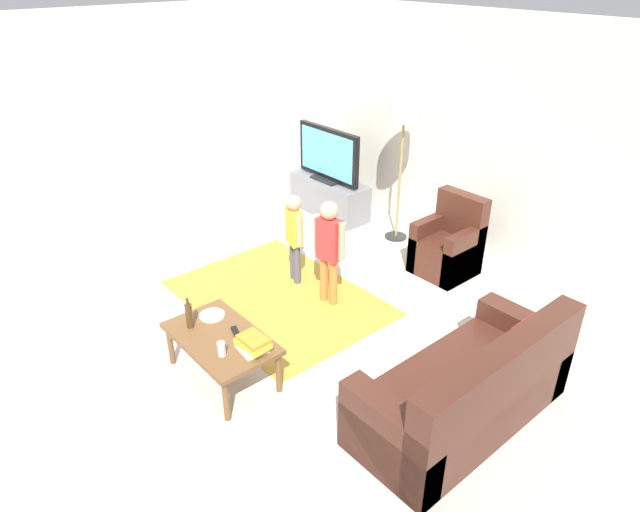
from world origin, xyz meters
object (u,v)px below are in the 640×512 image
floor_lamp (404,117)px  child_center (329,244)px  couch (471,394)px  soda_can (222,349)px  tv_remote (236,332)px  tv_stand (329,197)px  bottle (189,315)px  child_near_tv (294,231)px  armchair (449,247)px  book_stack (253,344)px  plate (212,315)px  coffee_table (221,341)px  tv (328,155)px

floor_lamp → child_center: size_ratio=1.59×
child_center → floor_lamp: bearing=109.2°
couch → soda_can: 1.93m
couch → tv_remote: (-1.63, -1.01, 0.14)m
tv_stand → bottle: 3.53m
couch → child_near_tv: bearing=172.6°
armchair → book_stack: 2.82m
child_center → plate: (0.01, -1.35, -0.25)m
child_center → book_stack: bearing=-65.1°
tv_stand → book_stack: 3.68m
tv_stand → couch: 4.10m
bottle → child_near_tv: bearing=110.4°
child_near_tv → plate: child_near_tv is taller
child_near_tv → bottle: 1.69m
tv_stand → armchair: size_ratio=1.33×
tv_stand → child_center: size_ratio=1.07×
tv_stand → coffee_table: bearing=-55.9°
child_near_tv → coffee_table: child_near_tv is taller
armchair → plate: 2.84m
child_center → coffee_table: bearing=-78.1°
book_stack → bottle: size_ratio=1.03×
tv_stand → armchair: bearing=-1.1°
child_near_tv → soda_can: 1.92m
tv → bottle: bearing=-60.6°
tv → tv_remote: tv is taller
couch → bottle: 2.34m
child_center → bottle: child_center is taller
tv_stand → floor_lamp: size_ratio=0.67×
floor_lamp → book_stack: (1.20, -3.00, -1.07)m
tv_remote → plate: 0.35m
child_center → bottle: 1.58m
floor_lamp → bottle: (0.60, -3.22, -1.01)m
couch → floor_lamp: floor_lamp is taller
book_stack → coffee_table: bearing=-162.1°
child_near_tv → child_center: 0.56m
armchair → book_stack: armchair is taller
coffee_table → plate: plate is taller
tv_remote → soda_can: 0.30m
tv → soda_can: 3.79m
tv → tv_stand: bearing=90.0°
couch → child_near_tv: (-2.54, 0.33, 0.32)m
tv_stand → child_center: (1.69, -1.49, 0.43)m
tv → bottle: size_ratio=3.90×
bottle → plate: 0.25m
bottle → plate: (-0.02, 0.22, -0.11)m
tv_stand → child_near_tv: (1.13, -1.49, 0.36)m
floor_lamp → tv_remote: size_ratio=10.47×
tv → floor_lamp: floor_lamp is taller
tv → plate: size_ratio=5.00×
tv_stand → floor_lamp: 1.72m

